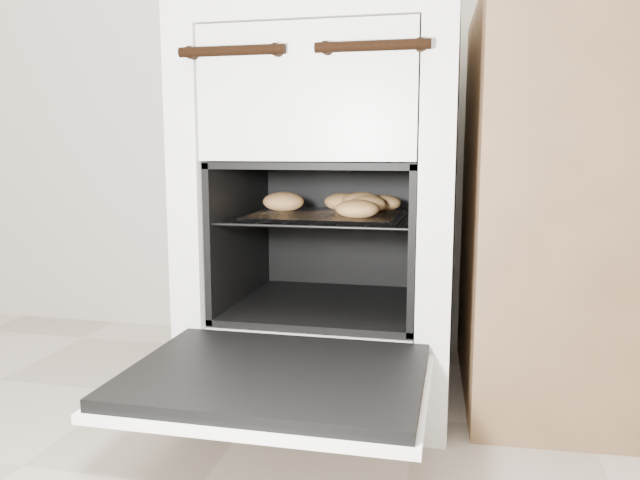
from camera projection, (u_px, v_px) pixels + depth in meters
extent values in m
cube|color=white|center=(334.00, 208.00, 1.44)|extent=(0.55, 0.58, 0.84)
cylinder|color=black|center=(231.00, 51.00, 1.12)|extent=(0.20, 0.02, 0.02)
cylinder|color=black|center=(372.00, 46.00, 1.07)|extent=(0.20, 0.02, 0.02)
cube|color=black|center=(276.00, 375.00, 1.01)|extent=(0.47, 0.36, 0.02)
cube|color=white|center=(276.00, 385.00, 1.02)|extent=(0.49, 0.38, 0.01)
cylinder|color=black|center=(243.00, 215.00, 1.41)|extent=(0.01, 0.38, 0.01)
cylinder|color=black|center=(417.00, 219.00, 1.33)|extent=(0.01, 0.38, 0.01)
cylinder|color=black|center=(308.00, 227.00, 1.19)|extent=(0.39, 0.01, 0.01)
cylinder|color=black|center=(342.00, 209.00, 1.54)|extent=(0.39, 0.01, 0.01)
cylinder|color=black|center=(256.00, 215.00, 1.40)|extent=(0.01, 0.36, 0.01)
cylinder|color=black|center=(279.00, 215.00, 1.39)|extent=(0.01, 0.36, 0.01)
cylinder|color=black|center=(303.00, 216.00, 1.38)|extent=(0.01, 0.36, 0.01)
cylinder|color=black|center=(327.00, 217.00, 1.37)|extent=(0.01, 0.36, 0.01)
cylinder|color=black|center=(352.00, 217.00, 1.36)|extent=(0.01, 0.36, 0.01)
cylinder|color=black|center=(377.00, 218.00, 1.34)|extent=(0.01, 0.36, 0.01)
cylinder|color=black|center=(402.00, 218.00, 1.33)|extent=(0.01, 0.36, 0.01)
cube|color=white|center=(325.00, 215.00, 1.35)|extent=(0.31, 0.27, 0.01)
ellipsoid|color=#BA844A|center=(357.00, 209.00, 1.26)|extent=(0.11, 0.11, 0.04)
ellipsoid|color=#BA844A|center=(343.00, 202.00, 1.41)|extent=(0.12, 0.12, 0.04)
ellipsoid|color=#BA844A|center=(362.00, 202.00, 1.37)|extent=(0.13, 0.13, 0.04)
ellipsoid|color=#BA844A|center=(283.00, 202.00, 1.39)|extent=(0.13, 0.13, 0.04)
ellipsoid|color=#BA844A|center=(383.00, 203.00, 1.40)|extent=(0.11, 0.11, 0.04)
ellipsoid|color=#BA844A|center=(367.00, 204.00, 1.34)|extent=(0.12, 0.12, 0.04)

